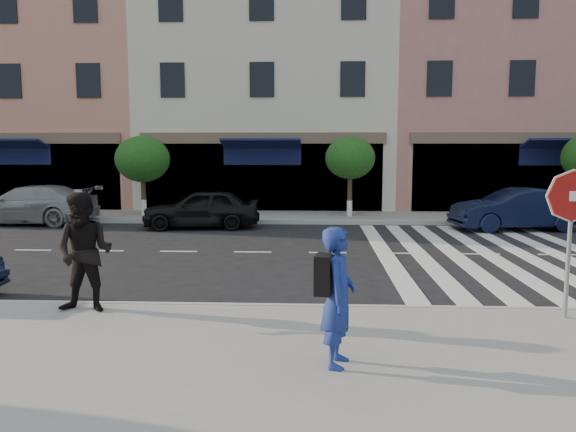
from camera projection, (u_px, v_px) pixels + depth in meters
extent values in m
plane|color=black|center=(231.00, 290.00, 11.01)|extent=(120.00, 120.00, 0.00)
cube|color=gray|center=(188.00, 358.00, 7.28)|extent=(60.00, 4.50, 0.15)
cube|color=gray|center=(272.00, 217.00, 21.90)|extent=(60.00, 3.00, 0.15)
cube|color=tan|center=(57.00, 60.00, 27.50)|extent=(10.00, 9.00, 14.00)
cube|color=beige|center=(271.00, 91.00, 27.21)|extent=(11.00, 9.00, 11.00)
cube|color=tan|center=(523.00, 68.00, 26.54)|extent=(13.00, 9.00, 13.00)
cylinder|color=#473323|center=(144.00, 195.00, 21.82)|extent=(0.18, 0.18, 1.60)
cylinder|color=silver|center=(144.00, 207.00, 21.89)|extent=(0.20, 0.20, 0.60)
ellipsoid|color=#1A4714|center=(142.00, 159.00, 21.66)|extent=(2.10, 2.10, 1.79)
cylinder|color=#473323|center=(350.00, 194.00, 21.46)|extent=(0.18, 0.18, 1.71)
cylinder|color=silver|center=(349.00, 208.00, 21.52)|extent=(0.20, 0.20, 0.60)
ellipsoid|color=#1A4714|center=(350.00, 158.00, 21.29)|extent=(1.90, 1.90, 1.62)
cylinder|color=gray|center=(569.00, 251.00, 8.62)|extent=(0.09, 0.09, 2.10)
cylinder|color=white|center=(572.00, 196.00, 8.51)|extent=(0.77, 0.30, 0.82)
cylinder|color=#9E1411|center=(573.00, 196.00, 8.49)|extent=(0.73, 0.29, 0.76)
cube|color=white|center=(574.00, 196.00, 8.46)|extent=(0.41, 0.17, 0.15)
imported|color=navy|center=(338.00, 297.00, 6.75)|extent=(0.51, 0.68, 1.71)
imported|color=black|center=(85.00, 253.00, 8.98)|extent=(0.97, 0.77, 1.93)
imported|color=gray|center=(30.00, 205.00, 20.34)|extent=(4.98, 2.24, 1.42)
imported|color=black|center=(201.00, 209.00, 19.30)|extent=(4.14, 2.00, 1.36)
imported|color=black|center=(517.00, 209.00, 18.87)|extent=(4.45, 2.05, 1.41)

